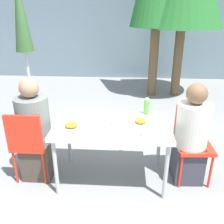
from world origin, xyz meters
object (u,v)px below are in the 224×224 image
Objects in this scene: chair_right at (193,137)px; closed_umbrella at (22,28)px; salad_bowl at (150,134)px; drinking_cup at (107,118)px; chair_left at (29,141)px; bottle at (147,107)px; person_left at (35,133)px; person_right at (191,137)px.

chair_right is 0.37× the size of closed_umbrella.
closed_umbrella is 2.28m from salad_bowl.
chair_right is 10.68× the size of drinking_cup.
drinking_cup is at bearing -35.89° from closed_umbrella.
chair_left reaches higher than salad_bowl.
bottle is (1.68, -0.66, -0.84)m from closed_umbrella.
closed_umbrella is 2.00m from bottle.
salad_bowl is at bearing -35.72° from drinking_cup.
salad_bowl is at bearing -10.82° from person_left.
bottle is 0.56m from salad_bowl.
bottle is (-0.54, 0.18, 0.30)m from chair_right.
chair_right is at bearing -18.68° from bottle.
chair_right reaches higher than salad_bowl.
closed_umbrella reaches higher than person_left.
chair_left is 0.93m from drinking_cup.
bottle reaches higher than chair_left.
chair_right is at bearing 6.25° from chair_left.
person_right is at bearing 3.87° from chair_left.
person_left is at bearing 1.09° from chair_right.
chair_left and chair_right have the same top height.
chair_left is 1.90m from chair_right.
person_left is at bearing 57.95° from chair_left.
chair_left is 1.85m from person_right.
chair_right is 4.31× the size of bottle.
closed_umbrella is at bearing 107.81° from chair_left.
chair_left is at bearing -169.46° from drinking_cup.
closed_umbrella is (-0.34, 1.05, 1.14)m from chair_left.
person_left reaches higher than person_right.
closed_umbrella is (-0.39, 0.97, 1.08)m from person_left.
person_left is at bearing -1.43° from person_right.
chair_right is at bearing 3.95° from person_left.
closed_umbrella is (-2.18, 0.93, 1.10)m from person_right.
bottle is 0.51m from drinking_cup.
bottle is at bearing -21.54° from chair_right.
person_left reaches higher than bottle.
person_right reaches higher than bottle.
closed_umbrella is 28.71× the size of drinking_cup.
drinking_cup is (-0.95, 0.04, 0.20)m from person_right.
bottle is (-0.50, 0.27, 0.26)m from person_right.
person_right is 2.61m from closed_umbrella.
person_right reaches higher than drinking_cup.
person_right is (1.84, 0.12, 0.04)m from chair_left.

